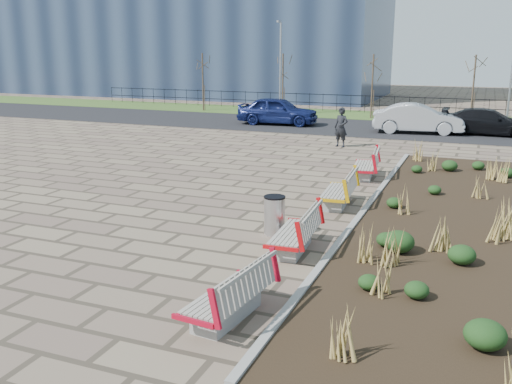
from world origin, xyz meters
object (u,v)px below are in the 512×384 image
at_px(bench_b, 293,230).
at_px(car_black, 488,122).
at_px(litter_bin, 274,216).
at_px(bench_c, 337,189).
at_px(car_silver, 418,119).
at_px(pedestrian, 341,127).
at_px(bench_a, 227,292).
at_px(lamp_east, 512,73).
at_px(bench_d, 364,164).
at_px(car_blue, 278,111).
at_px(lamp_west, 280,69).

height_order(bench_b, car_black, car_black).
bearing_deg(litter_bin, bench_c, 75.49).
bearing_deg(car_silver, pedestrian, 146.07).
distance_m(bench_a, lamp_east, 28.63).
distance_m(bench_d, pedestrian, 6.38).
height_order(pedestrian, car_blue, pedestrian).
bearing_deg(car_silver, car_black, -84.76).
relative_size(bench_c, pedestrian, 1.16).
bearing_deg(lamp_east, pedestrian, -124.82).
xyz_separation_m(bench_a, pedestrian, (-2.30, 17.58, 0.41)).
distance_m(bench_a, bench_b, 3.60).
distance_m(bench_d, car_silver, 11.57).
bearing_deg(pedestrian, bench_b, -65.28).
bearing_deg(pedestrian, bench_d, -53.47).
xyz_separation_m(bench_b, lamp_east, (5.00, 24.48, 2.54)).
bearing_deg(pedestrian, lamp_east, 70.57).
height_order(car_blue, car_silver, car_blue).
height_order(bench_d, pedestrian, pedestrian).
xyz_separation_m(car_black, lamp_east, (1.01, 4.10, 2.34)).
bearing_deg(car_silver, car_blue, 79.38).
bearing_deg(pedestrian, litter_bin, -68.08).
xyz_separation_m(bench_c, pedestrian, (-2.30, 9.89, 0.41)).
bearing_deg(lamp_west, litter_bin, -70.78).
height_order(car_blue, lamp_east, lamp_east).
xyz_separation_m(bench_a, bench_b, (0.00, 3.60, 0.00)).
bearing_deg(lamp_east, bench_c, -103.79).
relative_size(litter_bin, pedestrian, 0.53).
distance_m(car_black, lamp_east, 4.83).
relative_size(bench_d, lamp_west, 0.35).
bearing_deg(bench_b, car_black, 75.36).
xyz_separation_m(litter_bin, car_blue, (-6.76, 19.08, 0.35)).
bearing_deg(bench_c, bench_b, -94.21).
xyz_separation_m(litter_bin, lamp_east, (5.81, 23.50, 2.56)).
relative_size(bench_a, bench_b, 1.00).
bearing_deg(car_blue, bench_b, -163.30).
bearing_deg(car_silver, bench_d, 170.10).
relative_size(litter_bin, lamp_east, 0.16).
distance_m(bench_c, car_silver, 15.51).
height_order(bench_b, lamp_east, lamp_east).
relative_size(car_silver, car_black, 1.01).
relative_size(bench_c, car_black, 0.45).
height_order(bench_d, car_black, car_black).
xyz_separation_m(bench_d, car_blue, (-7.57, 12.01, 0.32)).
bearing_deg(litter_bin, bench_d, 83.48).
distance_m(car_blue, car_black, 11.57).
height_order(bench_a, pedestrian, pedestrian).
height_order(bench_d, litter_bin, bench_d).
relative_size(bench_d, car_silver, 0.45).
bearing_deg(lamp_west, bench_d, -61.29).
bearing_deg(lamp_east, lamp_west, 180.00).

